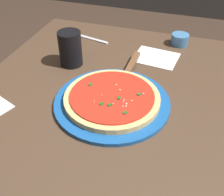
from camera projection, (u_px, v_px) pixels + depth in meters
restaurant_table at (119, 129)px, 0.89m from camera, size 0.86×0.88×0.72m
serving_plate at (112, 102)px, 0.76m from camera, size 0.32×0.32×0.01m
pizza at (112, 98)px, 0.75m from camera, size 0.26×0.26×0.02m
pizza_server at (128, 69)px, 0.87m from camera, size 0.07×0.22×0.01m
cup_tall_drink at (70, 49)px, 0.89m from camera, size 0.07×0.07×0.11m
cup_small_sauce at (180, 40)px, 1.02m from camera, size 0.06×0.06×0.04m
napkin_loose_left at (156, 57)px, 0.96m from camera, size 0.16×0.14×0.00m
fork at (84, 37)px, 1.08m from camera, size 0.19×0.06×0.00m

